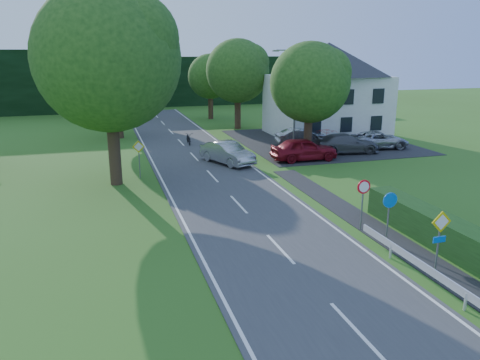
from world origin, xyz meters
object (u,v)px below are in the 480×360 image
object	(u,v)px
parked_car_grey	(346,143)
parked_car_silver_b	(378,140)
parked_car_red	(304,149)
parasol	(327,139)
motorcycle	(189,138)
parked_car_silver_a	(302,137)
streetlight	(293,95)
moving_car	(227,153)

from	to	relation	value
parked_car_grey	parked_car_silver_b	distance (m)	3.57
parked_car_red	parasol	world-z (taller)	parasol
motorcycle	parked_car_silver_a	distance (m)	9.77
parked_car_silver_a	parked_car_silver_b	distance (m)	6.27
parked_car_grey	parked_car_silver_b	size ratio (longest dim) A/B	1.04
streetlight	parked_car_silver_b	world-z (taller)	streetlight
parked_car_silver_b	parked_car_red	bearing A→B (deg)	114.92
streetlight	parasol	xyz separation A→B (m)	(2.83, -0.50, -3.56)
parked_car_silver_a	streetlight	bearing A→B (deg)	141.16
moving_car	parked_car_grey	distance (m)	9.95
parked_car_silver_b	streetlight	bearing A→B (deg)	88.82
motorcycle	parked_car_red	xyz separation A→B (m)	(7.01, -8.59, 0.33)
moving_car	parked_car_silver_a	world-z (taller)	moving_car
motorcycle	parked_car_grey	bearing A→B (deg)	-29.49
streetlight	parked_car_red	size ratio (longest dim) A/B	1.63
moving_car	parked_car_silver_a	xyz separation A→B (m)	(7.78, 4.44, -0.04)
streetlight	parasol	distance (m)	4.57
parked_car_silver_a	parasol	distance (m)	2.43
parasol	motorcycle	bearing A→B (deg)	151.63
parked_car_red	parasol	size ratio (longest dim) A/B	2.55
streetlight	parked_car_red	distance (m)	5.04
streetlight	parasol	world-z (taller)	streetlight
parked_car_silver_a	parked_car_silver_b	xyz separation A→B (m)	(5.61, -2.80, -0.05)
parked_car_silver_b	parasol	bearing A→B (deg)	89.09
parasol	moving_car	bearing A→B (deg)	-165.34
moving_car	parked_car_grey	xyz separation A→B (m)	(9.92, 0.78, -0.03)
motorcycle	parked_car_silver_a	bearing A→B (deg)	-18.02
parked_car_silver_b	parasol	size ratio (longest dim) A/B	2.59
moving_car	motorcycle	size ratio (longest dim) A/B	2.43
parked_car_silver_a	parked_car_grey	bearing A→B (deg)	-143.58
motorcycle	parked_car_silver_b	distance (m)	16.02
streetlight	motorcycle	bearing A→B (deg)	145.92
parked_car_silver_b	motorcycle	bearing A→B (deg)	75.22
streetlight	parked_car_grey	xyz separation A→B (m)	(3.72, -2.08, -3.67)
streetlight	moving_car	world-z (taller)	streetlight
parked_car_red	parasol	xyz separation A→B (m)	(3.35, 3.00, 0.03)
streetlight	parked_car_silver_b	distance (m)	8.19
parked_car_red	parked_car_silver_a	world-z (taller)	parked_car_red
parked_car_red	streetlight	bearing A→B (deg)	-7.88
parked_car_grey	parked_car_red	bearing A→B (deg)	116.78
parked_car_red	parasol	distance (m)	4.50
moving_car	parasol	bearing A→B (deg)	-7.85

